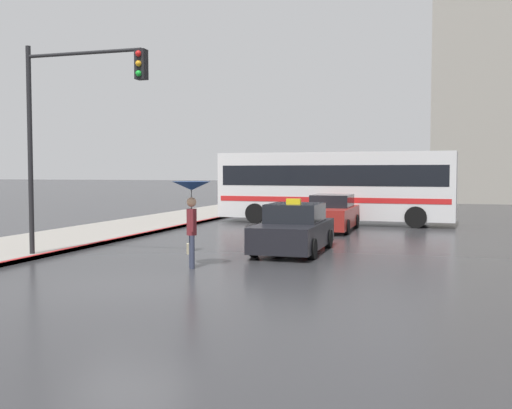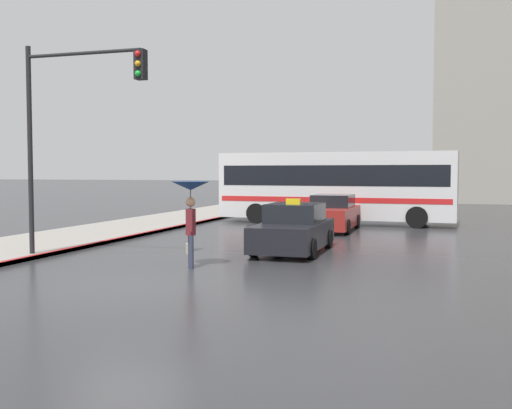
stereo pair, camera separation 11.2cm
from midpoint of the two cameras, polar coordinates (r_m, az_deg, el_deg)
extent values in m
plane|color=#2D2D30|center=(13.31, -12.45, -7.70)|extent=(300.00, 300.00, 0.00)
cube|color=black|center=(18.52, 3.42, -2.89)|extent=(1.80, 4.32, 0.76)
cube|color=black|center=(18.67, 3.58, -0.79)|extent=(1.58, 1.94, 0.57)
cylinder|color=black|center=(17.07, 5.18, -4.23)|extent=(0.20, 0.60, 0.60)
cylinder|color=black|center=(17.49, -0.33, -4.04)|extent=(0.20, 0.60, 0.60)
cylinder|color=black|center=(19.68, 6.75, -3.26)|extent=(0.20, 0.60, 0.60)
cylinder|color=black|center=(20.04, 1.92, -3.12)|extent=(0.20, 0.60, 0.60)
cube|color=yellow|center=(18.44, 3.43, 0.31)|extent=(0.44, 0.16, 0.16)
cube|color=maroon|center=(25.46, 7.06, -1.18)|extent=(1.80, 4.68, 0.82)
cube|color=black|center=(25.65, 7.16, 0.36)|extent=(1.58, 2.10, 0.53)
cylinder|color=black|center=(23.92, 8.49, -2.13)|extent=(0.20, 0.60, 0.60)
cylinder|color=black|center=(24.23, 4.48, -2.04)|extent=(0.20, 0.60, 0.60)
cylinder|color=black|center=(26.78, 9.38, -1.58)|extent=(0.20, 0.60, 0.60)
cylinder|color=black|center=(27.06, 5.79, -1.51)|extent=(0.20, 0.60, 0.60)
cube|color=silver|center=(28.95, 7.39, 1.82)|extent=(11.24, 3.05, 3.13)
cube|color=black|center=(28.94, 7.39, 2.77)|extent=(10.68, 3.04, 0.95)
cube|color=red|center=(28.97, 7.38, 0.55)|extent=(10.91, 3.05, 0.24)
cylinder|color=black|center=(29.64, 15.24, -0.85)|extent=(0.97, 0.33, 0.96)
cylinder|color=black|center=(27.25, 14.86, -1.18)|extent=(0.97, 0.33, 0.96)
cylinder|color=black|center=(31.12, 1.32, -0.55)|extent=(0.97, 0.33, 0.96)
cylinder|color=black|center=(28.85, -0.18, -0.84)|extent=(0.97, 0.33, 0.96)
cylinder|color=#2D3347|center=(15.44, -6.29, -4.54)|extent=(0.16, 0.16, 0.86)
cylinder|color=#2D3347|center=(15.66, -6.38, -4.43)|extent=(0.16, 0.16, 0.86)
cylinder|color=maroon|center=(15.47, -6.36, -1.67)|extent=(0.36, 0.36, 0.68)
sphere|color=tan|center=(15.43, -6.37, 0.23)|extent=(0.25, 0.25, 0.25)
cylinder|color=maroon|center=(15.29, -6.29, -1.53)|extent=(0.10, 0.10, 0.58)
cylinder|color=maroon|center=(15.63, -6.43, -1.43)|extent=(0.10, 0.10, 0.58)
cone|color=navy|center=(15.42, -6.38, 1.78)|extent=(0.99, 0.99, 0.22)
cylinder|color=black|center=(15.43, -6.37, 0.50)|extent=(0.02, 0.02, 0.69)
cube|color=#BFB28C|center=(15.78, -6.62, -4.21)|extent=(0.18, 0.21, 0.28)
cylinder|color=black|center=(18.36, -20.87, 4.61)|extent=(0.14, 0.14, 6.05)
cylinder|color=black|center=(17.63, -16.34, 13.67)|extent=(3.55, 0.10, 0.10)
cube|color=black|center=(16.67, -11.07, 12.96)|extent=(0.28, 0.28, 0.80)
sphere|color=red|center=(16.58, -11.34, 13.92)|extent=(0.16, 0.16, 0.16)
sphere|color=orange|center=(16.54, -11.33, 13.04)|extent=(0.16, 0.16, 0.16)
sphere|color=green|center=(16.49, -11.32, 12.15)|extent=(0.16, 0.16, 0.16)
cube|color=gray|center=(55.32, 23.01, 16.02)|extent=(12.20, 9.85, 30.09)
camera|label=1|loc=(0.06, -90.16, -0.01)|focal=42.00mm
camera|label=2|loc=(0.06, 89.84, 0.01)|focal=42.00mm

